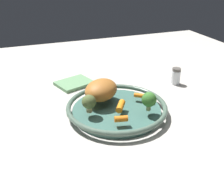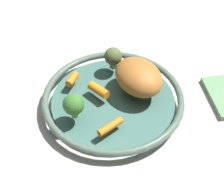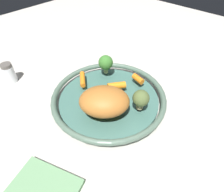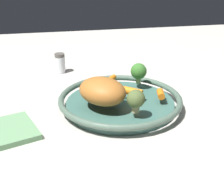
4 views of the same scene
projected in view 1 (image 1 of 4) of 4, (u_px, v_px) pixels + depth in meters
ground_plane at (117, 114)px, 0.96m from camera, size 1.99×1.99×0.00m
serving_bowl at (117, 109)px, 0.95m from camera, size 0.35×0.35×0.04m
roast_chicken_piece at (101, 90)px, 0.96m from camera, size 0.17×0.17×0.07m
baby_carrot_near_rim at (121, 106)px, 0.91m from camera, size 0.05×0.06×0.02m
baby_carrot_left at (143, 96)px, 0.98m from camera, size 0.06×0.05×0.02m
baby_carrot_right at (121, 119)px, 0.84m from camera, size 0.04×0.03×0.02m
broccoli_floret_edge at (149, 100)px, 0.89m from camera, size 0.05×0.05×0.06m
broccoli_floret_small at (89, 102)px, 0.88m from camera, size 0.05×0.05×0.06m
salt_shaker at (176, 76)px, 1.18m from camera, size 0.04×0.04×0.07m
dish_towel at (74, 83)px, 1.18m from camera, size 0.17×0.16×0.01m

